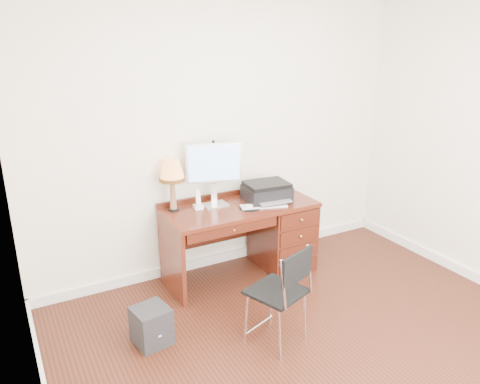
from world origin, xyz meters
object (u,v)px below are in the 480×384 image
monitor (213,166)px  printer (267,192)px  equipment_box (151,326)px  chair (281,288)px  leg_lamp (172,174)px  desk (267,231)px  phone (198,204)px

monitor → printer: size_ratio=1.33×
equipment_box → chair: bearing=-39.1°
printer → leg_lamp: bearing=173.5°
monitor → leg_lamp: monitor is taller
equipment_box → desk: bearing=14.3°
phone → equipment_box: phone is taller
monitor → phone: size_ratio=3.47×
leg_lamp → monitor: bearing=-5.7°
desk → printer: 0.43m
leg_lamp → chair: 1.51m
printer → phone: bearing=175.5°
printer → monitor: bearing=168.8°
desk → printer: printer is taller
chair → equipment_box: 1.07m
desk → monitor: size_ratio=2.43×
desk → phone: phone is taller
chair → equipment_box: chair is taller
chair → leg_lamp: bearing=84.9°
chair → phone: bearing=76.0°
monitor → phone: monitor is taller
leg_lamp → equipment_box: 1.38m
printer → phone: (-0.69, 0.12, -0.04)m
printer → phone: size_ratio=2.62×
printer → equipment_box: printer is taller
phone → equipment_box: bearing=-129.5°
phone → equipment_box: size_ratio=0.57×
leg_lamp → phone: 0.39m
desk → phone: (-0.72, 0.11, 0.39)m
equipment_box → monitor: bearing=30.8°
desk → printer: size_ratio=3.21×
printer → equipment_box: size_ratio=1.50×
desk → phone: size_ratio=8.41×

